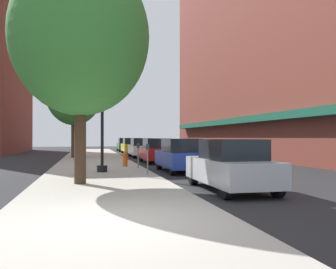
{
  "coord_description": "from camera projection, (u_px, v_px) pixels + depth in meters",
  "views": [
    {
      "loc": [
        -0.52,
        -7.06,
        1.72
      ],
      "look_at": [
        5.47,
        20.02,
        1.94
      ],
      "focal_mm": 38.84,
      "sensor_mm": 36.0,
      "label": 1
    }
  ],
  "objects": [
    {
      "name": "ground_plane",
      "position": [
        154.0,
        162.0,
        25.43
      ],
      "size": [
        90.0,
        90.0,
        0.0
      ],
      "primitive_type": "plane",
      "color": "#232326"
    },
    {
      "name": "sidewalk_slab",
      "position": [
        95.0,
        161.0,
        25.55
      ],
      "size": [
        4.8,
        50.0,
        0.12
      ],
      "primitive_type": "cube",
      "color": "#A8A399",
      "rests_on": "ground"
    },
    {
      "name": "building_right_brick",
      "position": [
        269.0,
        29.0,
        31.8
      ],
      "size": [
        6.8,
        40.0,
        22.43
      ],
      "color": "brown",
      "rests_on": "ground"
    },
    {
      "name": "lamppost",
      "position": [
        102.0,
        106.0,
        16.85
      ],
      "size": [
        0.48,
        0.48,
        5.9
      ],
      "color": "black",
      "rests_on": "sidewalk_slab"
    },
    {
      "name": "fire_hydrant",
      "position": [
        125.0,
        159.0,
        20.08
      ],
      "size": [
        0.33,
        0.26,
        0.79
      ],
      "color": "#E05614",
      "rests_on": "sidewalk_slab"
    },
    {
      "name": "parking_meter_near",
      "position": [
        138.0,
        152.0,
        18.92
      ],
      "size": [
        0.14,
        0.09,
        1.31
      ],
      "color": "slate",
      "rests_on": "sidewalk_slab"
    },
    {
      "name": "parking_meter_far",
      "position": [
        148.0,
        155.0,
        15.95
      ],
      "size": [
        0.14,
        0.09,
        1.31
      ],
      "color": "slate",
      "rests_on": "sidewalk_slab"
    },
    {
      "name": "tree_near",
      "position": [
        80.0,
        37.0,
        12.6
      ],
      "size": [
        4.78,
        4.78,
        7.86
      ],
      "color": "#422D1E",
      "rests_on": "sidewalk_slab"
    },
    {
      "name": "tree_mid",
      "position": [
        74.0,
        94.0,
        28.78
      ],
      "size": [
        4.39,
        4.39,
        7.61
      ],
      "color": "#422D1E",
      "rests_on": "sidewalk_slab"
    },
    {
      "name": "car_silver",
      "position": [
        231.0,
        166.0,
        11.73
      ],
      "size": [
        1.8,
        4.3,
        1.66
      ],
      "rotation": [
        0.0,
        0.0,
        -0.04
      ],
      "color": "black",
      "rests_on": "ground"
    },
    {
      "name": "car_blue",
      "position": [
        181.0,
        156.0,
        18.09
      ],
      "size": [
        1.8,
        4.3,
        1.66
      ],
      "rotation": [
        0.0,
        0.0,
        -0.0
      ],
      "color": "black",
      "rests_on": "ground"
    },
    {
      "name": "car_red",
      "position": [
        156.0,
        151.0,
        24.5
      ],
      "size": [
        1.8,
        4.3,
        1.66
      ],
      "rotation": [
        0.0,
        0.0,
        -0.02
      ],
      "color": "black",
      "rests_on": "ground"
    },
    {
      "name": "car_white",
      "position": [
        141.0,
        148.0,
        31.61
      ],
      "size": [
        1.8,
        4.3,
        1.66
      ],
      "rotation": [
        0.0,
        0.0,
        0.03
      ],
      "color": "black",
      "rests_on": "ground"
    },
    {
      "name": "car_yellow",
      "position": [
        131.0,
        146.0,
        38.81
      ],
      "size": [
        1.8,
        4.3,
        1.66
      ],
      "rotation": [
        0.0,
        0.0,
        -0.04
      ],
      "color": "black",
      "rests_on": "ground"
    },
    {
      "name": "car_green",
      "position": [
        125.0,
        145.0,
        45.19
      ],
      "size": [
        1.8,
        4.3,
        1.66
      ],
      "rotation": [
        0.0,
        0.0,
        -0.03
      ],
      "color": "black",
      "rests_on": "ground"
    }
  ]
}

